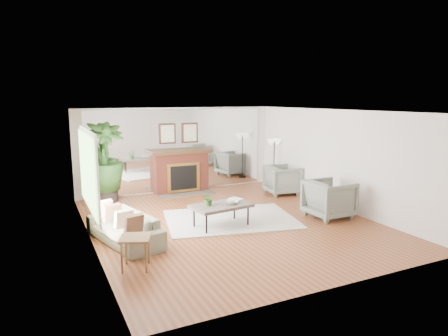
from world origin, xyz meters
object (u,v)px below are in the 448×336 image
armchair_front (329,199)px  side_table (135,242)px  floor_lamp (274,146)px  sofa (124,228)px  coffee_table (221,206)px  fireplace (181,170)px  armchair_back (283,180)px  potted_ficus (105,160)px

armchair_front → side_table: 4.87m
armchair_front → floor_lamp: floor_lamp is taller
sofa → armchair_front: bearing=70.5°
coffee_table → sofa: (-2.10, -0.03, -0.18)m
fireplace → armchair_back: (2.60, -1.47, -0.24)m
side_table → armchair_back: bearing=33.1°
armchair_front → floor_lamp: bearing=-8.8°
coffee_table → armchair_back: 3.54m
coffee_table → side_table: side_table is taller
coffee_table → potted_ficus: 3.88m
fireplace → side_table: bearing=-117.5°
armchair_back → fireplace: bearing=70.1°
armchair_front → potted_ficus: 5.89m
floor_lamp → coffee_table: bearing=-138.9°
coffee_table → floor_lamp: size_ratio=0.87×
coffee_table → armchair_back: (2.92, 2.00, -0.04)m
armchair_front → floor_lamp: (0.42, 3.06, 0.88)m
sofa → armchair_back: bearing=97.3°
floor_lamp → armchair_front: bearing=-97.7°
sofa → side_table: (-0.08, -1.30, 0.17)m
fireplace → potted_ficus: size_ratio=0.95×
fireplace → armchair_front: 4.52m
sofa → side_table: size_ratio=3.12×
fireplace → coffee_table: 3.49m
side_table → floor_lamp: floor_lamp is taller
armchair_front → coffee_table: bearing=79.7°
fireplace → sofa: size_ratio=1.06×
armchair_back → side_table: 6.10m
coffee_table → potted_ficus: bearing=119.7°
sofa → side_table: bearing=-18.3°
armchair_back → floor_lamp: bearing=0.8°
sofa → floor_lamp: (5.12, 2.67, 1.04)m
fireplace → sofa: fireplace is taller
floor_lamp → potted_ficus: bearing=172.2°
floor_lamp → fireplace: bearing=162.9°
fireplace → floor_lamp: (2.70, -0.83, 0.67)m
side_table → floor_lamp: bearing=37.4°
fireplace → potted_ficus: 2.27m
armchair_front → side_table: armchair_front is taller
potted_ficus → armchair_back: bearing=-15.3°
armchair_back → armchair_front: (-0.32, -2.42, 0.02)m
fireplace → armchair_front: fireplace is taller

